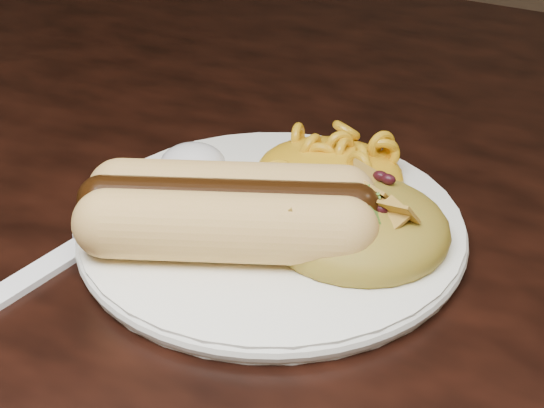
% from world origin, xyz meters
% --- Properties ---
extents(table, '(1.60, 0.90, 0.75)m').
position_xyz_m(table, '(0.00, 0.00, 0.66)').
color(table, black).
rests_on(table, floor).
extents(plate, '(0.27, 0.27, 0.01)m').
position_xyz_m(plate, '(-0.06, -0.03, 0.76)').
color(plate, white).
rests_on(plate, table).
extents(hotdog, '(0.14, 0.12, 0.04)m').
position_xyz_m(hotdog, '(-0.07, -0.06, 0.78)').
color(hotdog, '#ECA66A').
rests_on(hotdog, plate).
extents(mac_and_cheese, '(0.10, 0.09, 0.04)m').
position_xyz_m(mac_and_cheese, '(-0.05, 0.03, 0.78)').
color(mac_and_cheese, yellow).
rests_on(mac_and_cheese, plate).
extents(sour_cream, '(0.05, 0.05, 0.03)m').
position_xyz_m(sour_cream, '(-0.13, -0.01, 0.77)').
color(sour_cream, white).
rests_on(sour_cream, plate).
extents(taco_salad, '(0.10, 0.10, 0.05)m').
position_xyz_m(taco_salad, '(-0.01, -0.02, 0.78)').
color(taco_salad, orange).
rests_on(taco_salad, plate).
extents(fork, '(0.03, 0.13, 0.00)m').
position_xyz_m(fork, '(-0.15, -0.13, 0.75)').
color(fork, white).
rests_on(fork, table).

